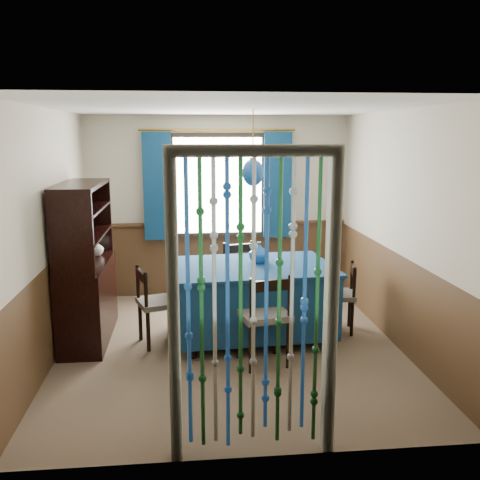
{
  "coord_description": "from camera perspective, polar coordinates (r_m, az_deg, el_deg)",
  "views": [
    {
      "loc": [
        -0.44,
        -5.38,
        2.24
      ],
      "look_at": [
        0.13,
        0.27,
        1.12
      ],
      "focal_mm": 40.0,
      "sensor_mm": 36.0,
      "label": 1
    }
  ],
  "objects": [
    {
      "name": "chair_far",
      "position": [
        6.7,
        0.31,
        -4.01
      ],
      "size": [
        0.55,
        0.53,
        0.91
      ],
      "rotation": [
        0.0,
        0.0,
        3.42
      ],
      "color": "black",
      "rests_on": "floor"
    },
    {
      "name": "chair_right",
      "position": [
        6.27,
        10.69,
        -5.78
      ],
      "size": [
        0.45,
        0.47,
        0.8
      ],
      "rotation": [
        0.0,
        0.0,
        1.36
      ],
      "color": "black",
      "rests_on": "floor"
    },
    {
      "name": "vase_table",
      "position": [
        5.95,
        2.02,
        -1.42
      ],
      "size": [
        0.26,
        0.26,
        0.21
      ],
      "primitive_type": "imported",
      "rotation": [
        0.0,
        0.0,
        -0.34
      ],
      "color": "#154893",
      "rests_on": "dining_table"
    },
    {
      "name": "wall_left",
      "position": [
        5.64,
        -19.66,
        0.41
      ],
      "size": [
        0.0,
        4.0,
        4.0
      ],
      "primitive_type": "plane",
      "rotation": [
        1.57,
        0.0,
        1.57
      ],
      "color": "beige",
      "rests_on": "ground"
    },
    {
      "name": "doorway",
      "position": [
        3.67,
        1.44,
        -7.76
      ],
      "size": [
        1.16,
        0.12,
        2.18
      ],
      "primitive_type": null,
      "color": "silver",
      "rests_on": "ground"
    },
    {
      "name": "chair_near",
      "position": [
        5.27,
        2.66,
        -8.13
      ],
      "size": [
        0.55,
        0.53,
        0.94
      ],
      "rotation": [
        0.0,
        0.0,
        0.21
      ],
      "color": "black",
      "rests_on": "floor"
    },
    {
      "name": "wainscot_back",
      "position": [
        7.58,
        -2.32,
        -2.08
      ],
      "size": [
        3.6,
        0.0,
        3.6
      ],
      "primitive_type": "plane",
      "rotation": [
        1.57,
        0.0,
        0.0
      ],
      "color": "#4A311C",
      "rests_on": "ground"
    },
    {
      "name": "sideboard",
      "position": [
        6.13,
        -16.06,
        -4.76
      ],
      "size": [
        0.46,
        1.33,
        1.73
      ],
      "rotation": [
        0.0,
        0.0,
        0.0
      ],
      "color": "black",
      "rests_on": "floor"
    },
    {
      "name": "dining_table",
      "position": [
        5.94,
        1.32,
        -6.06
      ],
      "size": [
        1.82,
        1.32,
        0.84
      ],
      "rotation": [
        0.0,
        0.0,
        0.08
      ],
      "color": "navy",
      "rests_on": "floor"
    },
    {
      "name": "wall_front",
      "position": [
        3.55,
        1.58,
        -5.02
      ],
      "size": [
        3.6,
        0.0,
        3.6
      ],
      "primitive_type": "plane",
      "rotation": [
        -1.57,
        0.0,
        0.0
      ],
      "color": "beige",
      "rests_on": "ground"
    },
    {
      "name": "wainscot_right",
      "position": [
        6.08,
        16.04,
        -5.89
      ],
      "size": [
        0.0,
        4.0,
        4.0
      ],
      "primitive_type": "plane",
      "rotation": [
        1.57,
        0.0,
        -1.57
      ],
      "color": "#4A311C",
      "rests_on": "ground"
    },
    {
      "name": "wall_right",
      "position": [
        5.91,
        16.56,
        1.08
      ],
      "size": [
        0.0,
        4.0,
        4.0
      ],
      "primitive_type": "plane",
      "rotation": [
        1.57,
        0.0,
        -1.57
      ],
      "color": "beige",
      "rests_on": "ground"
    },
    {
      "name": "pendant_lamp",
      "position": [
        5.69,
        1.38,
        7.23
      ],
      "size": [
        0.23,
        0.23,
        0.8
      ],
      "color": "olive",
      "rests_on": "ceiling"
    },
    {
      "name": "floor",
      "position": [
        5.85,
        -1.05,
        -11.34
      ],
      "size": [
        4.0,
        4.0,
        0.0
      ],
      "primitive_type": "plane",
      "color": "brown",
      "rests_on": "ground"
    },
    {
      "name": "ceiling",
      "position": [
        5.41,
        -1.15,
        13.94
      ],
      "size": [
        4.0,
        4.0,
        0.0
      ],
      "primitive_type": "plane",
      "rotation": [
        3.14,
        0.0,
        0.0
      ],
      "color": "silver",
      "rests_on": "ground"
    },
    {
      "name": "wall_back",
      "position": [
        7.46,
        -2.37,
        3.56
      ],
      "size": [
        3.6,
        0.0,
        3.6
      ],
      "primitive_type": "plane",
      "rotation": [
        1.57,
        0.0,
        0.0
      ],
      "color": "beige",
      "rests_on": "ground"
    },
    {
      "name": "wainscot_front",
      "position": [
        3.84,
        1.48,
        -15.76
      ],
      "size": [
        3.6,
        0.0,
        3.6
      ],
      "primitive_type": "plane",
      "rotation": [
        -1.57,
        0.0,
        0.0
      ],
      "color": "#4A311C",
      "rests_on": "ground"
    },
    {
      "name": "wainscot_left",
      "position": [
        5.81,
        -19.02,
        -6.86
      ],
      "size": [
        0.0,
        4.0,
        4.0
      ],
      "primitive_type": "plane",
      "rotation": [
        1.57,
        0.0,
        1.57
      ],
      "color": "#4A311C",
      "rests_on": "ground"
    },
    {
      "name": "bowl_shelf",
      "position": [
        5.73,
        -16.25,
        0.4
      ],
      "size": [
        0.21,
        0.21,
        0.05
      ],
      "primitive_type": "imported",
      "rotation": [
        0.0,
        0.0,
        0.02
      ],
      "color": "beige",
      "rests_on": "sideboard"
    },
    {
      "name": "chair_left",
      "position": [
        5.85,
        -8.99,
        -6.68
      ],
      "size": [
        0.52,
        0.53,
        0.86
      ],
      "rotation": [
        0.0,
        0.0,
        -1.25
      ],
      "color": "black",
      "rests_on": "floor"
    },
    {
      "name": "window",
      "position": [
        7.38,
        -2.37,
        5.82
      ],
      "size": [
        1.32,
        0.12,
        1.42
      ],
      "primitive_type": "cube",
      "color": "black",
      "rests_on": "wall_back"
    },
    {
      "name": "vase_sideboard",
      "position": [
        6.37,
        -15.17,
        -0.7
      ],
      "size": [
        0.27,
        0.27,
        0.21
      ],
      "primitive_type": "imported",
      "rotation": [
        0.0,
        0.0,
        -0.43
      ],
      "color": "beige",
      "rests_on": "sideboard"
    }
  ]
}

